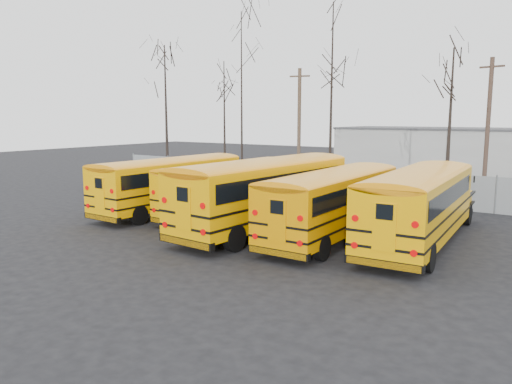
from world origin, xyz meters
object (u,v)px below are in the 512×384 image
Objects in this scene: bus_c at (268,188)px; bus_e at (421,200)px; bus_b at (231,184)px; bus_a at (173,180)px; utility_pole_right at (488,126)px; bus_d at (335,198)px; utility_pole_left at (299,126)px.

bus_c is 6.67m from bus_e.
bus_b is 0.91× the size of bus_e.
bus_c reaches higher than bus_a.
bus_e is 14.98m from utility_pole_right.
bus_d is 1.23× the size of utility_pole_left.
utility_pole_right is at bearing 50.97° from bus_a.
bus_c is 17.43m from utility_pole_right.
bus_a is 3.41m from bus_b.
bus_b is 1.20× the size of utility_pole_left.
bus_a is at bearing 178.49° from bus_e.
utility_pole_left reaches higher than bus_a.
bus_e is (13.27, 0.36, 0.08)m from bus_a.
utility_pole_left is at bearing 105.85° from bus_b.
utility_pole_right reaches higher than bus_c.
bus_b is 10.00m from bus_e.
bus_e is 18.54m from utility_pole_left.
utility_pole_right reaches higher than bus_b.
utility_pole_left is (-6.34, 14.29, 2.52)m from bus_c.
bus_d is at bearing -68.57° from utility_pole_left.
bus_c is at bearing -95.59° from utility_pole_right.
bus_e is 1.31× the size of utility_pole_left.
bus_d is at bearing -167.38° from bus_e.
utility_pole_left is (-12.89, 13.05, 2.63)m from bus_e.
bus_e is at bearing 15.50° from bus_d.
bus_b is 6.80m from bus_d.
utility_pole_right reaches higher than bus_a.
bus_d is at bearing 9.42° from bus_c.
bus_e is at bearing -58.23° from utility_pole_left.
bus_d is 1.21× the size of utility_pole_right.
utility_pole_right is at bearing 57.71° from bus_b.
bus_a is at bearing 176.80° from bus_c.
utility_pole_left reaches higher than bus_b.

